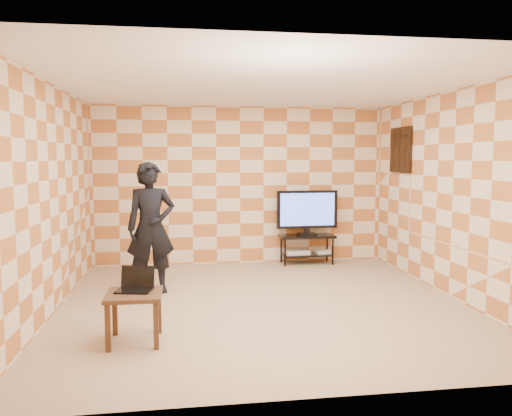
# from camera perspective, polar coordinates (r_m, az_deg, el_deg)

# --- Properties ---
(floor) EXTENTS (5.00, 5.00, 0.00)m
(floor) POSITION_cam_1_polar(r_m,az_deg,el_deg) (6.37, 0.79, -10.89)
(floor) COLOR tan
(floor) RESTS_ON ground
(wall_back) EXTENTS (5.00, 0.02, 2.70)m
(wall_back) POSITION_cam_1_polar(r_m,az_deg,el_deg) (8.60, -1.83, 2.58)
(wall_back) COLOR beige
(wall_back) RESTS_ON ground
(wall_front) EXTENTS (5.00, 0.02, 2.70)m
(wall_front) POSITION_cam_1_polar(r_m,az_deg,el_deg) (3.69, 6.95, -1.69)
(wall_front) COLOR beige
(wall_front) RESTS_ON ground
(wall_left) EXTENTS (0.02, 5.00, 2.70)m
(wall_left) POSITION_cam_1_polar(r_m,az_deg,el_deg) (6.24, -22.50, 0.95)
(wall_left) COLOR beige
(wall_left) RESTS_ON ground
(wall_right) EXTENTS (0.02, 5.00, 2.70)m
(wall_right) POSITION_cam_1_polar(r_m,az_deg,el_deg) (6.97, 21.56, 1.44)
(wall_right) COLOR beige
(wall_right) RESTS_ON ground
(ceiling) EXTENTS (5.00, 5.00, 0.02)m
(ceiling) POSITION_cam_1_polar(r_m,az_deg,el_deg) (6.17, 0.83, 13.91)
(ceiling) COLOR white
(ceiling) RESTS_ON wall_back
(wall_art) EXTENTS (0.04, 0.72, 0.72)m
(wall_art) POSITION_cam_1_polar(r_m,az_deg,el_deg) (8.32, 16.20, 6.39)
(wall_art) COLOR black
(wall_art) RESTS_ON wall_right
(tv_stand) EXTENTS (0.94, 0.42, 0.50)m
(tv_stand) POSITION_cam_1_polar(r_m,az_deg,el_deg) (8.67, 5.82, -3.97)
(tv_stand) COLOR black
(tv_stand) RESTS_ON floor
(tv) EXTENTS (1.06, 0.21, 0.77)m
(tv) POSITION_cam_1_polar(r_m,az_deg,el_deg) (8.59, 5.86, -0.28)
(tv) COLOR black
(tv) RESTS_ON tv_stand
(dvd_player) EXTENTS (0.43, 0.33, 0.07)m
(dvd_player) POSITION_cam_1_polar(r_m,az_deg,el_deg) (8.68, 4.65, -5.01)
(dvd_player) COLOR silver
(dvd_player) RESTS_ON tv_stand
(game_console) EXTENTS (0.26, 0.20, 0.05)m
(game_console) POSITION_cam_1_polar(r_m,az_deg,el_deg) (8.77, 7.61, -4.97)
(game_console) COLOR silver
(game_console) RESTS_ON tv_stand
(side_table) EXTENTS (0.54, 0.54, 0.50)m
(side_table) POSITION_cam_1_polar(r_m,az_deg,el_deg) (5.15, -13.74, -10.35)
(side_table) COLOR #382617
(side_table) RESTS_ON floor
(laptop) EXTENTS (0.39, 0.34, 0.23)m
(laptop) POSITION_cam_1_polar(r_m,az_deg,el_deg) (5.21, -13.58, -8.56)
(laptop) COLOR black
(laptop) RESTS_ON side_table
(person) EXTENTS (0.71, 0.53, 1.77)m
(person) POSITION_cam_1_polar(r_m,az_deg,el_deg) (6.86, -11.92, -2.23)
(person) COLOR black
(person) RESTS_ON floor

